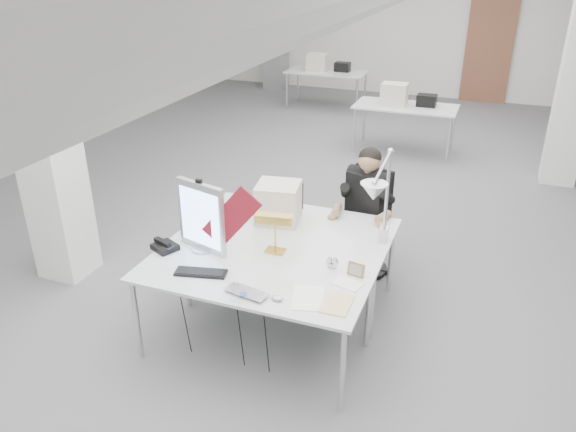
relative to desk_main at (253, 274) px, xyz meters
name	(u,v)px	position (x,y,z in m)	size (l,w,h in m)	color
room_shell	(352,82)	(0.04, 2.63, 0.95)	(10.04, 14.04, 3.24)	#57575A
desk_main	(253,274)	(0.00, 0.00, 0.00)	(1.80, 0.90, 0.03)	silver
desk_second	(293,225)	(0.00, 0.90, 0.00)	(1.80, 0.90, 0.03)	silver
bg_desk_a	(406,107)	(0.20, 5.50, 0.00)	(1.60, 0.80, 0.03)	silver
bg_desk_b	(327,72)	(-1.80, 7.70, 0.00)	(1.60, 0.80, 0.03)	silver
filing_cabinet	(276,61)	(-3.50, 9.15, -0.14)	(0.45, 0.55, 1.20)	gray
office_chair	(366,229)	(0.52, 1.58, -0.27)	(0.47, 0.47, 0.95)	black
seated_person	(367,192)	(0.52, 1.53, 0.16)	(0.50, 0.63, 0.94)	black
monitor	(201,217)	(-0.54, 0.20, 0.31)	(0.48, 0.05, 0.59)	#BBBBC0
pennant	(231,217)	(-0.25, 0.17, 0.37)	(0.53, 0.01, 0.22)	maroon
keyboard	(201,273)	(-0.37, -0.16, 0.02)	(0.40, 0.13, 0.02)	black
laptop	(243,296)	(0.07, -0.34, 0.03)	(0.32, 0.21, 0.03)	#AAA9AE
mouse	(277,298)	(0.31, -0.28, 0.03)	(0.09, 0.06, 0.04)	#ADAEB2
bankers_lamp	(275,235)	(0.04, 0.37, 0.17)	(0.28, 0.11, 0.32)	gold
desk_phone	(165,247)	(-0.83, 0.08, 0.04)	(0.19, 0.17, 0.05)	black
picture_frame_left	(199,240)	(-0.60, 0.25, 0.06)	(0.13, 0.01, 0.10)	#B3824D
picture_frame_right	(356,269)	(0.75, 0.24, 0.07)	(0.14, 0.01, 0.11)	#A27545
desk_clock	(332,262)	(0.55, 0.29, 0.06)	(0.09, 0.09, 0.03)	silver
paper_stack_a	(308,298)	(0.51, -0.18, 0.02)	(0.22, 0.31, 0.01)	white
paper_stack_b	(337,304)	(0.72, -0.18, 0.02)	(0.20, 0.28, 0.01)	#E7C78A
paper_stack_c	(348,283)	(0.72, 0.11, 0.02)	(0.21, 0.15, 0.01)	white
beige_monitor	(278,203)	(-0.16, 0.93, 0.19)	(0.38, 0.36, 0.36)	beige
architect_lamp	(380,206)	(0.83, 0.63, 0.44)	(0.23, 0.67, 0.86)	#B9B9BE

